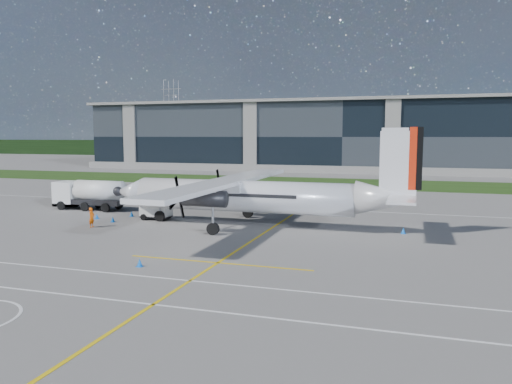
{
  "coord_description": "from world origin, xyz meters",
  "views": [
    {
      "loc": [
        14.33,
        -33.9,
        7.81
      ],
      "look_at": [
        2.04,
        4.78,
        3.2
      ],
      "focal_mm": 35.0,
      "sensor_mm": 36.0,
      "label": 1
    }
  ],
  "objects_px": {
    "turboprop_aircraft": "(254,178)",
    "safety_cone_fwd": "(97,216)",
    "safety_cone_nose_port": "(113,219)",
    "fuel_tanker_truck": "(86,195)",
    "baggage_tug": "(156,210)",
    "safety_cone_stbdwing": "(268,201)",
    "ground_crew_person": "(92,216)",
    "safety_cone_portwing": "(140,263)",
    "safety_cone_tail": "(403,231)",
    "safety_cone_nose_stbd": "(132,214)",
    "pylon_west": "(172,118)"
  },
  "relations": [
    {
      "from": "fuel_tanker_truck",
      "to": "safety_cone_fwd",
      "type": "height_order",
      "value": "fuel_tanker_truck"
    },
    {
      "from": "baggage_tug",
      "to": "safety_cone_stbdwing",
      "type": "bearing_deg",
      "value": 63.76
    },
    {
      "from": "turboprop_aircraft",
      "to": "safety_cone_fwd",
      "type": "height_order",
      "value": "turboprop_aircraft"
    },
    {
      "from": "baggage_tug",
      "to": "safety_cone_tail",
      "type": "xyz_separation_m",
      "value": [
        22.21,
        -0.13,
        -0.62
      ]
    },
    {
      "from": "turboprop_aircraft",
      "to": "safety_cone_nose_stbd",
      "type": "bearing_deg",
      "value": 172.84
    },
    {
      "from": "safety_cone_nose_stbd",
      "to": "safety_cone_portwing",
      "type": "height_order",
      "value": "same"
    },
    {
      "from": "safety_cone_fwd",
      "to": "safety_cone_stbdwing",
      "type": "relative_size",
      "value": 1.0
    },
    {
      "from": "turboprop_aircraft",
      "to": "safety_cone_tail",
      "type": "xyz_separation_m",
      "value": [
        12.31,
        0.72,
        -3.98
      ]
    },
    {
      "from": "fuel_tanker_truck",
      "to": "safety_cone_portwing",
      "type": "distance_m",
      "value": 25.94
    },
    {
      "from": "fuel_tanker_truck",
      "to": "ground_crew_person",
      "type": "height_order",
      "value": "fuel_tanker_truck"
    },
    {
      "from": "baggage_tug",
      "to": "safety_cone_portwing",
      "type": "distance_m",
      "value": 17.1
    },
    {
      "from": "ground_crew_person",
      "to": "safety_cone_tail",
      "type": "height_order",
      "value": "ground_crew_person"
    },
    {
      "from": "safety_cone_fwd",
      "to": "ground_crew_person",
      "type": "bearing_deg",
      "value": -60.12
    },
    {
      "from": "safety_cone_tail",
      "to": "safety_cone_portwing",
      "type": "relative_size",
      "value": 1.0
    },
    {
      "from": "ground_crew_person",
      "to": "safety_cone_nose_stbd",
      "type": "bearing_deg",
      "value": -4.88
    },
    {
      "from": "turboprop_aircraft",
      "to": "safety_cone_fwd",
      "type": "relative_size",
      "value": 56.37
    },
    {
      "from": "fuel_tanker_truck",
      "to": "safety_cone_nose_port",
      "type": "relative_size",
      "value": 16.62
    },
    {
      "from": "safety_cone_nose_port",
      "to": "fuel_tanker_truck",
      "type": "bearing_deg",
      "value": 140.38
    },
    {
      "from": "safety_cone_fwd",
      "to": "safety_cone_nose_stbd",
      "type": "bearing_deg",
      "value": 44.38
    },
    {
      "from": "safety_cone_stbdwing",
      "to": "ground_crew_person",
      "type": "bearing_deg",
      "value": -117.88
    },
    {
      "from": "pylon_west",
      "to": "safety_cone_nose_port",
      "type": "relative_size",
      "value": 60.0
    },
    {
      "from": "fuel_tanker_truck",
      "to": "baggage_tug",
      "type": "xyz_separation_m",
      "value": [
        10.31,
        -3.52,
        -0.69
      ]
    },
    {
      "from": "ground_crew_person",
      "to": "safety_cone_fwd",
      "type": "distance_m",
      "value": 4.38
    },
    {
      "from": "safety_cone_portwing",
      "to": "fuel_tanker_truck",
      "type": "bearing_deg",
      "value": 133.08
    },
    {
      "from": "baggage_tug",
      "to": "safety_cone_nose_port",
      "type": "height_order",
      "value": "baggage_tug"
    },
    {
      "from": "safety_cone_stbdwing",
      "to": "safety_cone_fwd",
      "type": "bearing_deg",
      "value": -128.58
    },
    {
      "from": "safety_cone_stbdwing",
      "to": "pylon_west",
      "type": "bearing_deg",
      "value": 121.27
    },
    {
      "from": "fuel_tanker_truck",
      "to": "safety_cone_nose_port",
      "type": "xyz_separation_m",
      "value": [
        7.29,
        -6.04,
        -1.31
      ]
    },
    {
      "from": "safety_cone_tail",
      "to": "safety_cone_nose_port",
      "type": "xyz_separation_m",
      "value": [
        -25.23,
        -2.38,
        0.0
      ]
    },
    {
      "from": "pylon_west",
      "to": "safety_cone_portwing",
      "type": "xyz_separation_m",
      "value": [
        78.87,
        -158.24,
        -14.75
      ]
    },
    {
      "from": "pylon_west",
      "to": "safety_cone_nose_stbd",
      "type": "xyz_separation_m",
      "value": [
        68.38,
        -142.05,
        -14.75
      ]
    },
    {
      "from": "turboprop_aircraft",
      "to": "safety_cone_nose_stbd",
      "type": "xyz_separation_m",
      "value": [
        -13.0,
        1.63,
        -3.98
      ]
    },
    {
      "from": "pylon_west",
      "to": "safety_cone_fwd",
      "type": "bearing_deg",
      "value": -65.41
    },
    {
      "from": "safety_cone_portwing",
      "to": "safety_cone_tail",
      "type": "bearing_deg",
      "value": 45.86
    },
    {
      "from": "baggage_tug",
      "to": "turboprop_aircraft",
      "type": "bearing_deg",
      "value": -4.91
    },
    {
      "from": "safety_cone_fwd",
      "to": "safety_cone_nose_port",
      "type": "height_order",
      "value": "same"
    },
    {
      "from": "baggage_tug",
      "to": "safety_cone_nose_port",
      "type": "relative_size",
      "value": 5.79
    },
    {
      "from": "safety_cone_tail",
      "to": "safety_cone_stbdwing",
      "type": "bearing_deg",
      "value": 137.65
    },
    {
      "from": "safety_cone_tail",
      "to": "safety_cone_fwd",
      "type": "distance_m",
      "value": 27.67
    },
    {
      "from": "turboprop_aircraft",
      "to": "baggage_tug",
      "type": "relative_size",
      "value": 9.73
    },
    {
      "from": "safety_cone_tail",
      "to": "safety_cone_portwing",
      "type": "distance_m",
      "value": 21.28
    },
    {
      "from": "pylon_west",
      "to": "safety_cone_fwd",
      "type": "distance_m",
      "value": 159.41
    },
    {
      "from": "safety_cone_portwing",
      "to": "safety_cone_stbdwing",
      "type": "bearing_deg",
      "value": 91.08
    },
    {
      "from": "baggage_tug",
      "to": "safety_cone_stbdwing",
      "type": "height_order",
      "value": "baggage_tug"
    },
    {
      "from": "ground_crew_person",
      "to": "safety_cone_portwing",
      "type": "relative_size",
      "value": 3.91
    },
    {
      "from": "safety_cone_fwd",
      "to": "safety_cone_portwing",
      "type": "bearing_deg",
      "value": -47.33
    },
    {
      "from": "baggage_tug",
      "to": "safety_cone_fwd",
      "type": "bearing_deg",
      "value": -164.57
    },
    {
      "from": "ground_crew_person",
      "to": "safety_cone_fwd",
      "type": "height_order",
      "value": "ground_crew_person"
    },
    {
      "from": "baggage_tug",
      "to": "safety_cone_nose_stbd",
      "type": "xyz_separation_m",
      "value": [
        -3.1,
        0.78,
        -0.62
      ]
    },
    {
      "from": "safety_cone_portwing",
      "to": "turboprop_aircraft",
      "type": "bearing_deg",
      "value": 80.21
    }
  ]
}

